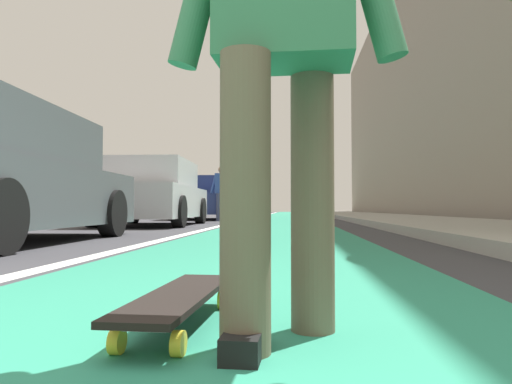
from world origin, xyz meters
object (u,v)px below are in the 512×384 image
Objects in this scene: skater_person at (283,26)px; parked_car_mid at (153,194)px; pedestrian_distant at (222,189)px; traffic_light at (244,147)px; parked_car_far at (203,199)px; skateboard at (180,299)px.

skater_person is 0.38× the size of parked_car_mid.
skater_person is 13.39m from pedestrian_distant.
traffic_light is 5.04m from pedestrian_distant.
traffic_light is at bearing -8.13° from parked_car_mid.
skater_person is 15.75m from parked_car_far.
pedestrian_distant is at bearing 9.36° from skater_person.
pedestrian_distant is (13.22, 2.18, 0.04)m from skater_person.
skateboard is 0.19× the size of parked_car_mid.
parked_car_mid is 2.55× the size of pedestrian_distant.
skateboard is at bearing -174.72° from traffic_light.
parked_car_far reaches higher than parked_car_mid.
pedestrian_distant reaches higher than parked_car_far.
traffic_light is (17.72, 1.64, 2.80)m from skateboard.
skateboard is 0.18× the size of parked_car_far.
parked_car_far reaches higher than skateboard.
skateboard is 9.62m from parked_car_mid.
skater_person is 0.39× the size of traffic_light.
pedestrian_distant reaches higher than skater_person.
parked_car_mid is 6.11m from parked_car_far.
parked_car_far is (15.27, 2.86, 0.63)m from skateboard.
skateboard is 0.52× the size of skater_person.
parked_car_mid is at bearing 18.99° from skater_person.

